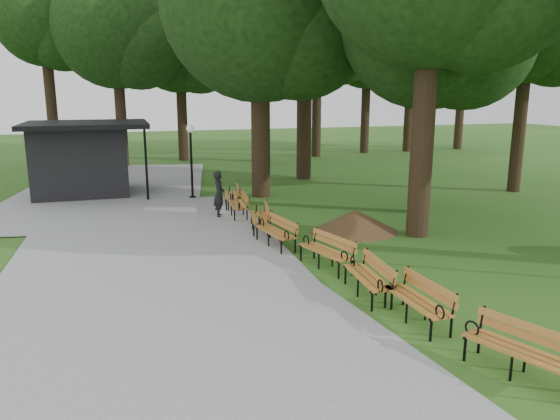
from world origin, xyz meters
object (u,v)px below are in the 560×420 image
object	(u,v)px
bench_4	(275,232)
bench_7	(231,196)
bench_2	(368,277)
bench_6	(237,204)
bench_3	(326,252)
lawn_tree_2	(260,2)
dirt_mound	(355,221)
bench_1	(417,301)
kiosk	(81,159)
lamp_post	(191,146)
bench_0	(519,351)
lawn_tree_1	(430,20)
bench_5	(259,217)
lawn_tree_5	(530,13)
person	(219,194)

from	to	relation	value
bench_4	bench_7	world-z (taller)	same
bench_2	bench_6	distance (m)	8.48
bench_7	bench_3	bearing A→B (deg)	15.63
bench_6	lawn_tree_2	size ratio (longest dim) A/B	0.16
bench_4	bench_7	bearing A→B (deg)	171.17
bench_4	bench_6	size ratio (longest dim) A/B	1.00
dirt_mound	bench_1	size ratio (longest dim) A/B	1.29
kiosk	bench_2	distance (m)	15.97
lamp_post	bench_0	world-z (taller)	lamp_post
dirt_mound	bench_7	bearing A→B (deg)	120.97
lawn_tree_1	lawn_tree_2	xyz separation A→B (m)	(-4.86, 4.78, 1.07)
lamp_post	bench_5	world-z (taller)	lamp_post
bench_0	bench_1	bearing A→B (deg)	169.43
bench_1	lawn_tree_5	distance (m)	17.67
person	lawn_tree_2	size ratio (longest dim) A/B	0.14
bench_6	bench_7	xyz separation A→B (m)	(0.14, 1.68, 0.00)
lawn_tree_1	bench_3	bearing A→B (deg)	-139.58
bench_5	lawn_tree_2	distance (m)	9.51
bench_2	bench_6	size ratio (longest dim) A/B	1.00
dirt_mound	kiosk	bearing A→B (deg)	132.82
lamp_post	bench_7	world-z (taller)	lamp_post
bench_5	lawn_tree_5	world-z (taller)	lawn_tree_5
bench_4	lawn_tree_2	xyz separation A→B (m)	(1.63, 7.50, 7.55)
dirt_mound	bench_4	size ratio (longest dim) A/B	1.29
bench_3	bench_5	xyz separation A→B (m)	(-0.66, 4.15, 0.00)
kiosk	bench_0	distance (m)	19.79
bench_5	lawn_tree_2	bearing A→B (deg)	175.90
bench_3	lawn_tree_2	distance (m)	12.34
bench_3	bench_4	size ratio (longest dim) A/B	1.00
lawn_tree_2	bench_6	bearing A→B (deg)	-118.46
bench_5	bench_1	bearing A→B (deg)	20.19
kiosk	bench_4	size ratio (longest dim) A/B	2.67
bench_3	lawn_tree_5	size ratio (longest dim) A/B	0.18
lamp_post	kiosk	bearing A→B (deg)	152.52
dirt_mound	bench_2	world-z (taller)	bench_2
lamp_post	bench_1	size ratio (longest dim) A/B	1.64
kiosk	lamp_post	world-z (taller)	kiosk
kiosk	lawn_tree_1	xyz separation A→B (m)	(12.25, -7.48, 5.33)
lawn_tree_1	bench_6	bearing A→B (deg)	168.11
bench_1	lawn_tree_1	xyz separation A→B (m)	(5.32, 8.53, 6.47)
bench_2	lamp_post	bearing A→B (deg)	-165.33
person	bench_1	bearing A→B (deg)	-156.83
bench_1	bench_5	distance (m)	7.82
dirt_mound	bench_7	world-z (taller)	bench_7
bench_1	lawn_tree_5	size ratio (longest dim) A/B	0.18
bench_5	lawn_tree_1	xyz separation A→B (m)	(6.46, 0.79, 6.47)
lamp_post	bench_0	xyz separation A→B (m)	(2.91, -16.00, -1.80)
kiosk	bench_0	bearing A→B (deg)	-67.63
bench_6	lawn_tree_2	distance (m)	8.47
bench_1	bench_7	world-z (taller)	same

